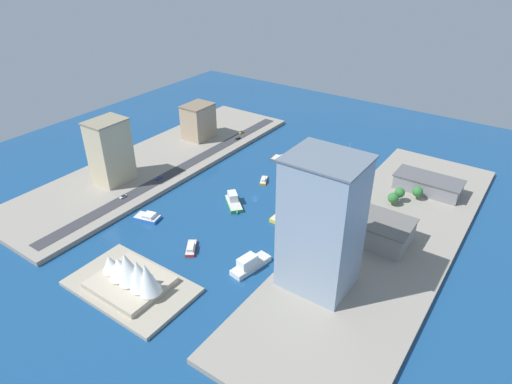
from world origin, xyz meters
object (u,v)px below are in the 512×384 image
object	(u,v)px
office_block_beige	(110,151)
taxi_yellow_cab	(241,132)
tower_tall_glass	(322,224)
suv_black	(238,138)
tugboat_red	(191,248)
sailboat_small_white	(348,156)
hatchback_blue	(159,177)
opera_landmark	(131,274)
barge_flat_brown	(288,160)
ferry_white_commuter	(250,264)
catamaran_blue	(148,217)
ferry_yellow_fast	(292,223)
water_taxi_orange	(264,180)
ferry_green_doubledeck	(233,201)
van_white	(123,196)
warehouse_low_gray	(428,184)
apartment_midrise_tan	(198,121)
carpark_squat_concrete	(381,231)
traffic_light_waterfront	(179,169)

from	to	relation	value
office_block_beige	taxi_yellow_cab	size ratio (longest dim) A/B	8.72
tower_tall_glass	suv_black	size ratio (longest dim) A/B	14.88
tugboat_red	sailboat_small_white	world-z (taller)	sailboat_small_white
hatchback_blue	opera_landmark	size ratio (longest dim) A/B	0.13
sailboat_small_white	hatchback_blue	world-z (taller)	sailboat_small_white
barge_flat_brown	ferry_white_commuter	world-z (taller)	ferry_white_commuter
catamaran_blue	opera_landmark	xyz separation A→B (m)	(-39.32, 46.02, 7.99)
ferry_yellow_fast	suv_black	xyz separation A→B (m)	(97.03, -77.63, 1.89)
water_taxi_orange	ferry_green_doubledeck	xyz separation A→B (m)	(-0.86, 35.30, 1.35)
tugboat_red	opera_landmark	distance (m)	39.42
ferry_green_doubledeck	sailboat_small_white	size ratio (longest dim) A/B	1.67
office_block_beige	taxi_yellow_cab	distance (m)	117.59
van_white	suv_black	xyz separation A→B (m)	(-4.36, -114.78, 0.10)
water_taxi_orange	suv_black	xyz separation A→B (m)	(53.97, -42.56, 2.69)
warehouse_low_gray	hatchback_blue	world-z (taller)	warehouse_low_gray
apartment_midrise_tan	ferry_yellow_fast	bearing A→B (deg)	153.31
warehouse_low_gray	office_block_beige	distance (m)	207.12
ferry_yellow_fast	opera_landmark	world-z (taller)	opera_landmark
taxi_yellow_cab	suv_black	size ratio (longest dim) A/B	1.10
ferry_white_commuter	carpark_squat_concrete	size ratio (longest dim) A/B	0.82
water_taxi_orange	sailboat_small_white	world-z (taller)	sailboat_small_white
office_block_beige	barge_flat_brown	bearing A→B (deg)	-129.43
taxi_yellow_cab	traffic_light_waterfront	world-z (taller)	traffic_light_waterfront
water_taxi_orange	tugboat_red	distance (m)	85.84
tugboat_red	office_block_beige	bearing A→B (deg)	-15.65
apartment_midrise_tan	hatchback_blue	size ratio (longest dim) A/B	5.41
suv_black	opera_landmark	xyz separation A→B (m)	(-62.48, 166.30, 5.66)
tugboat_red	hatchback_blue	world-z (taller)	hatchback_blue
barge_flat_brown	opera_landmark	world-z (taller)	opera_landmark
taxi_yellow_cab	van_white	size ratio (longest dim) A/B	0.97
taxi_yellow_cab	suv_black	distance (m)	12.62
taxi_yellow_cab	opera_landmark	distance (m)	190.34
traffic_light_waterfront	carpark_squat_concrete	bearing A→B (deg)	-177.34
tugboat_red	taxi_yellow_cab	distance (m)	155.68
taxi_yellow_cab	suv_black	bearing A→B (deg)	113.58
water_taxi_orange	ferry_green_doubledeck	size ratio (longest dim) A/B	0.62
ferry_green_doubledeck	taxi_yellow_cab	xyz separation A→B (m)	(59.87, -89.42, 1.32)
ferry_green_doubledeck	opera_landmark	world-z (taller)	opera_landmark
apartment_midrise_tan	taxi_yellow_cab	bearing A→B (deg)	-131.85
hatchback_blue	carpark_squat_concrete	bearing A→B (deg)	-172.97
catamaran_blue	warehouse_low_gray	distance (m)	177.50
barge_flat_brown	opera_landmark	bearing A→B (deg)	93.93
traffic_light_waterfront	van_white	bearing A→B (deg)	79.51
tugboat_red	sailboat_small_white	size ratio (longest dim) A/B	1.17
warehouse_low_gray	suv_black	xyz separation A→B (m)	(150.24, 3.49, -3.86)
carpark_squat_concrete	taxi_yellow_cab	size ratio (longest dim) A/B	6.40
sailboat_small_white	ferry_white_commuter	world-z (taller)	sailboat_small_white
traffic_light_waterfront	ferry_white_commuter	bearing A→B (deg)	152.53
hatchback_blue	suv_black	xyz separation A→B (m)	(-4.18, -84.11, 0.09)
van_white	traffic_light_waterfront	bearing A→B (deg)	-100.49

